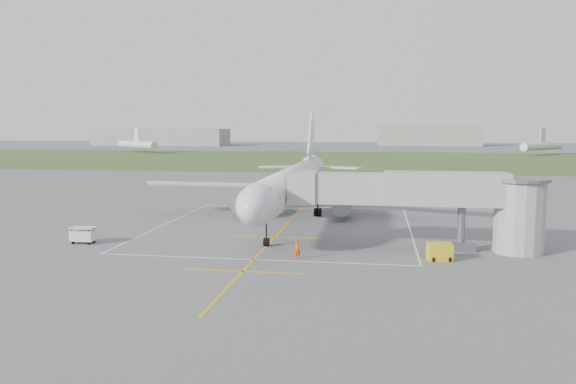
% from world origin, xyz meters
% --- Properties ---
extents(ground, '(700.00, 700.00, 0.00)m').
position_xyz_m(ground, '(0.00, 0.00, 0.00)').
color(ground, '#565658').
rests_on(ground, ground).
extents(grass_strip, '(700.00, 120.00, 0.02)m').
position_xyz_m(grass_strip, '(0.00, 130.00, 0.01)').
color(grass_strip, '#3A5324').
rests_on(grass_strip, ground).
extents(apron_markings, '(28.20, 60.00, 0.01)m').
position_xyz_m(apron_markings, '(0.00, -5.82, 0.01)').
color(apron_markings, gold).
rests_on(apron_markings, ground).
extents(airliner, '(38.93, 46.75, 13.52)m').
position_xyz_m(airliner, '(-0.00, 0.75, 4.39)').
color(airliner, silver).
rests_on(airliner, ground).
extents(jet_bridge, '(23.40, 5.00, 7.20)m').
position_xyz_m(jet_bridge, '(15.72, -13.50, 4.74)').
color(jet_bridge, gray).
rests_on(jet_bridge, ground).
extents(gpu_unit, '(2.19, 1.71, 1.50)m').
position_xyz_m(gpu_unit, '(15.69, -17.77, 0.74)').
color(gpu_unit, gold).
rests_on(gpu_unit, ground).
extents(baggage_cart, '(2.29, 1.40, 1.58)m').
position_xyz_m(baggage_cart, '(-17.91, -15.98, 0.81)').
color(baggage_cart, silver).
rests_on(baggage_cart, ground).
extents(ramp_worker_nose, '(0.66, 0.49, 1.65)m').
position_xyz_m(ramp_worker_nose, '(3.65, -19.20, 0.82)').
color(ramp_worker_nose, '#E35107').
rests_on(ramp_worker_nose, ground).
extents(ramp_worker_wing, '(0.98, 0.92, 1.60)m').
position_xyz_m(ramp_worker_wing, '(-4.23, 2.39, 0.80)').
color(ramp_worker_wing, '#FC5107').
rests_on(ramp_worker_wing, ground).
extents(distant_hangars, '(345.00, 49.00, 12.00)m').
position_xyz_m(distant_hangars, '(-16.15, 265.19, 5.17)').
color(distant_hangars, gray).
rests_on(distant_hangars, ground).
extents(distant_aircraft, '(193.48, 33.01, 8.85)m').
position_xyz_m(distant_aircraft, '(-8.81, 168.93, 3.59)').
color(distant_aircraft, silver).
rests_on(distant_aircraft, ground).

